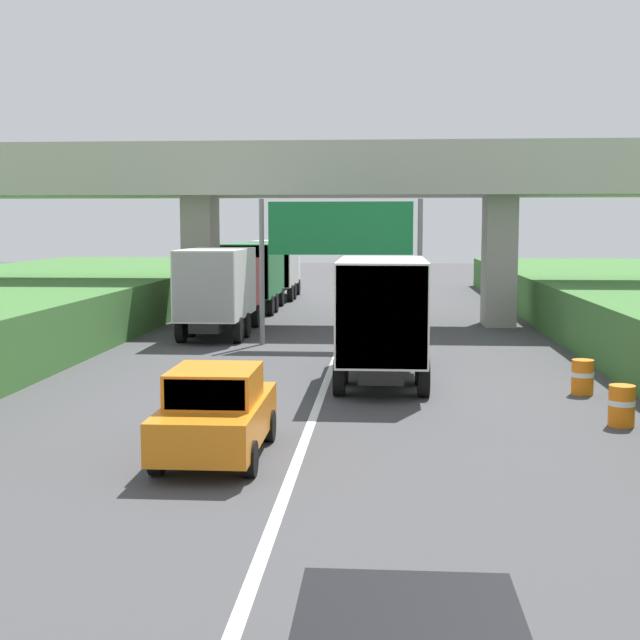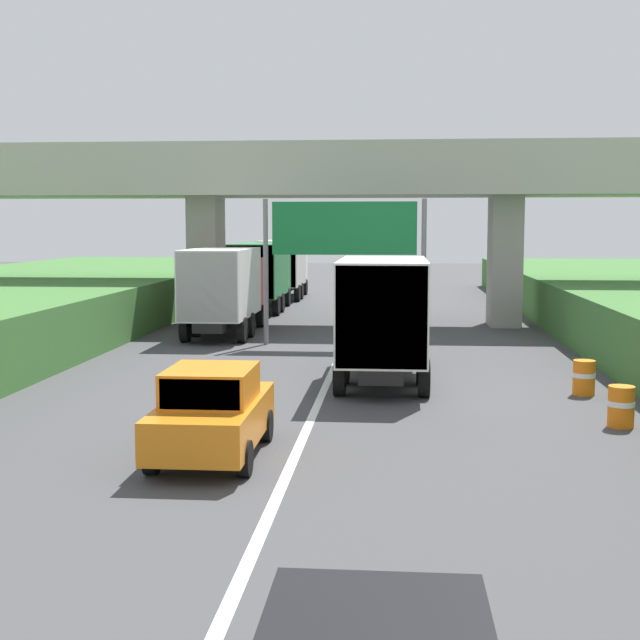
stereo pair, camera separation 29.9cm
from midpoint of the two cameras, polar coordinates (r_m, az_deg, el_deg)
The scene contains 10 objects.
lane_centre_stripe at distance 31.56m, azimuth 1.75°, elevation -1.78°, with size 0.20×100.26×0.01m, color white.
overpass_bridge at distance 38.81m, azimuth 2.41°, elevation 8.38°, with size 40.00×4.80×7.78m.
overhead_highway_sign at distance 31.91m, azimuth 1.84°, elevation 5.32°, with size 5.88×0.18×5.28m.
truck_red at distance 35.10m, azimuth -5.88°, elevation 2.16°, with size 2.44×7.30×3.44m.
truck_green at distance 44.87m, azimuth -3.62°, elevation 3.04°, with size 2.44×7.30×3.44m.
truck_silver at distance 24.69m, azimuth 4.45°, elevation 0.50°, with size 2.44×7.30×3.44m.
truck_white at distance 52.63m, azimuth -2.20°, elevation 3.51°, with size 2.44×7.30×3.44m.
car_orange at distance 16.77m, azimuth -6.44°, elevation -5.93°, with size 1.86×4.10×1.72m.
construction_barrel_3 at distance 20.30m, azimuth 19.21°, elevation -5.26°, with size 0.57×0.57×0.90m.
construction_barrel_4 at distance 23.78m, azimuth 16.97°, elevation -3.55°, with size 0.57×0.57×0.90m.
Camera 2 is at (1.89, -1.07, 4.36)m, focal length 49.72 mm.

